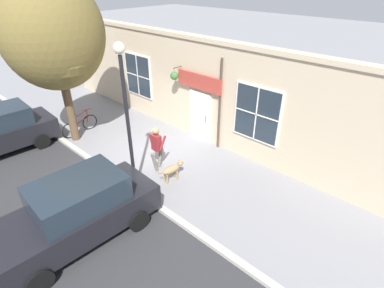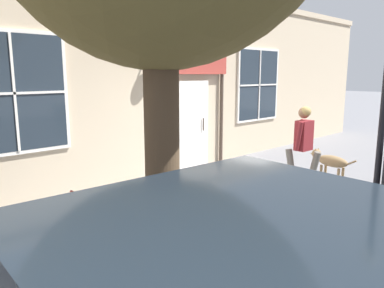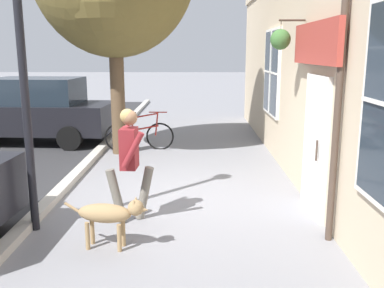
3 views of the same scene
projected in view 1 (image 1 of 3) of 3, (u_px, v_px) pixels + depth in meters
ground_plane at (152, 152)px, 11.96m from camera, size 90.00×90.00×0.00m
storefront_facade at (191, 87)px, 12.39m from camera, size 0.95×18.00×4.19m
pedestrian_walking at (157, 145)px, 10.48m from camera, size 0.69×0.56×1.66m
dog_on_leash at (172, 169)px, 10.13m from camera, size 1.09×0.36×0.68m
street_tree_by_curb at (55, 38)px, 10.76m from camera, size 3.76×3.38×6.42m
leaning_bicycle at (80, 125)px, 13.21m from camera, size 1.74×0.20×1.00m
parked_car_mid_block at (76, 211)px, 7.73m from camera, size 4.38×2.10×1.75m
street_lamp at (125, 101)px, 8.41m from camera, size 0.32×0.32×4.72m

